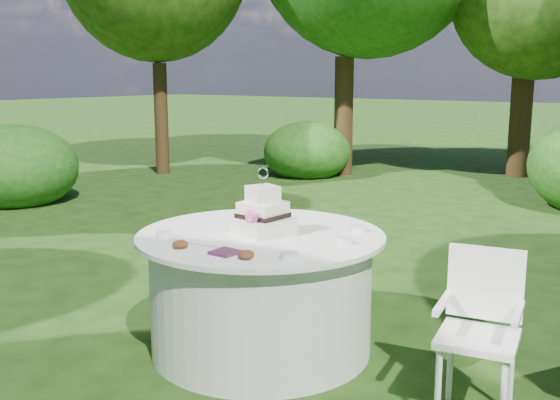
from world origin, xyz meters
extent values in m
plane|color=black|center=(0.00, 0.00, 0.00)|extent=(80.00, 80.00, 0.00)
cube|color=#4A203F|center=(0.13, -0.50, 0.78)|extent=(0.14, 0.14, 0.02)
ellipsoid|color=white|center=(-0.22, -0.41, 0.78)|extent=(0.48, 0.07, 0.01)
cylinder|color=silver|center=(0.00, 0.00, 0.37)|extent=(1.40, 1.40, 0.74)
cylinder|color=white|center=(0.00, 0.00, 0.76)|extent=(1.56, 1.56, 0.03)
cube|color=beige|center=(0.01, 0.01, 0.82)|extent=(0.39, 0.39, 0.10)
cube|color=white|center=(0.01, 0.01, 0.92)|extent=(0.26, 0.26, 0.10)
cube|color=white|center=(0.01, 0.01, 1.02)|extent=(0.22, 0.22, 0.10)
cube|color=black|center=(0.01, 0.01, 0.89)|extent=(0.27, 0.27, 0.03)
sphere|color=#D43EA3|center=(0.04, -0.13, 0.91)|extent=(0.08, 0.08, 0.08)
cylinder|color=silver|center=(0.01, 0.01, 1.09)|extent=(0.01, 0.01, 0.05)
torus|color=white|center=(0.01, 0.01, 1.16)|extent=(0.08, 0.02, 0.08)
cube|color=white|center=(1.43, -0.06, 0.44)|extent=(0.45, 0.45, 0.04)
cube|color=white|center=(1.39, 0.11, 0.68)|extent=(0.39, 0.11, 0.39)
cylinder|color=white|center=(1.30, -0.24, 0.21)|extent=(0.03, 0.03, 0.42)
cylinder|color=silver|center=(1.24, 0.07, 0.21)|extent=(0.03, 0.03, 0.42)
cylinder|color=white|center=(1.55, 0.12, 0.21)|extent=(0.03, 0.03, 0.42)
cube|color=white|center=(1.24, -0.09, 0.60)|extent=(0.10, 0.35, 0.03)
cube|color=silver|center=(1.61, -0.03, 0.60)|extent=(0.10, 0.35, 0.03)
cylinder|color=white|center=(0.49, -0.38, 0.79)|extent=(0.10, 0.10, 0.04)
cylinder|color=white|center=(-0.43, -0.42, 0.79)|extent=(0.10, 0.10, 0.04)
cylinder|color=white|center=(0.48, 0.40, 0.79)|extent=(0.10, 0.10, 0.04)
cylinder|color=white|center=(0.56, 0.08, 0.79)|extent=(0.10, 0.10, 0.04)
cylinder|color=white|center=(-0.34, 0.44, 0.79)|extent=(0.10, 0.10, 0.04)
ellipsoid|color=#562D16|center=(0.29, -0.51, 0.79)|extent=(0.09, 0.09, 0.05)
ellipsoid|color=#562D16|center=(-0.15, -0.56, 0.79)|extent=(0.09, 0.09, 0.05)
camera|label=1|loc=(2.44, -3.17, 1.75)|focal=42.00mm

